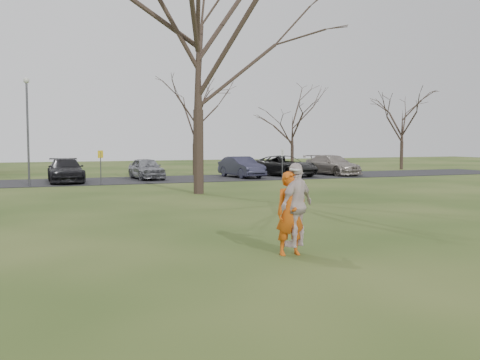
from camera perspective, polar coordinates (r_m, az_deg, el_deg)
name	(u,v)px	position (r m, az deg, el deg)	size (l,w,h in m)	color
ground	(302,257)	(12.50, 6.66, -8.15)	(120.00, 120.00, 0.00)	#1E380F
parking_strip	(127,180)	(36.35, -11.97, -0.04)	(62.00, 6.50, 0.04)	black
player_defender	(291,213)	(12.55, 5.40, -3.55)	(0.71, 0.47, 1.96)	#C65010
car_3	(66,170)	(35.58, -18.06, 0.99)	(2.10, 5.17, 1.50)	black
car_4	(146,168)	(37.10, -9.93, 1.23)	(1.72, 4.28, 1.46)	gray
car_5	(241,167)	(38.24, 0.16, 1.40)	(1.57, 4.50, 1.48)	#2B2A40
car_6	(285,166)	(39.97, 4.79, 1.53)	(2.51, 5.45, 1.51)	black
car_7	(333,165)	(41.71, 9.83, 1.59)	(2.11, 5.19, 1.51)	gray
catching_play	(297,205)	(12.62, 6.04, -2.62)	(1.24, 0.99, 1.97)	beige
lamp_post	(27,118)	(33.33, -21.68, 6.16)	(0.34, 0.34, 6.27)	#47474C
sign_yellow	(101,161)	(33.03, -14.61, 1.98)	(0.35, 0.35, 2.08)	#47474C
sign_white	(282,159)	(36.39, 4.53, 2.29)	(0.35, 0.35, 2.08)	#47474C
big_tree	(198,53)	(27.27, -4.50, 13.35)	(9.00, 9.00, 14.00)	#352821
small_tree_row	(172,125)	(42.11, -7.22, 5.86)	(55.00, 5.90, 8.50)	#352821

